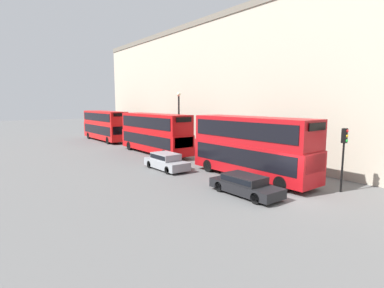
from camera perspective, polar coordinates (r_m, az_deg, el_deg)
The scene contains 9 objects.
ground_plane at distance 18.80m, azimuth 18.52°, elevation -9.65°, with size 200.00×200.00×0.00m, color #5B5B5B.
building_facade at distance 24.22m, azimuth 28.82°, elevation 11.85°, with size 1.10×80.00×14.63m.
bus_leading at distance 22.24m, azimuth 11.27°, elevation -0.16°, with size 2.59×10.12×4.52m.
bus_second_in_queue at distance 32.96m, azimuth -7.15°, elevation 2.33°, with size 2.59×11.01×4.35m.
bus_third_in_queue at distance 45.76m, azimuth -16.27°, elevation 3.60°, with size 2.59×10.90×4.34m.
car_dark_sedan at distance 18.46m, azimuth 10.06°, elevation -7.56°, with size 1.76×4.61×1.21m.
car_hatchback at distance 25.02m, azimuth -4.95°, elevation -3.23°, with size 1.79×4.41×1.38m.
traffic_light at distance 20.52m, azimuth 26.98°, elevation -0.45°, with size 0.30×0.36×3.99m.
street_lamp at distance 31.76m, azimuth -2.52°, elevation 5.24°, with size 0.44×0.44×6.64m.
Camera 1 is at (-15.03, -9.85, 5.51)m, focal length 28.00 mm.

